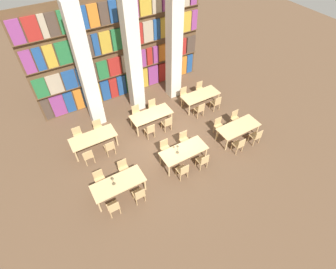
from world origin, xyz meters
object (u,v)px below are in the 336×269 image
desk_lamp_1 (177,148)px  chair_2 (139,195)px  chair_4 (183,171)px  chair_22 (216,103)px  reading_table_0 (118,184)px  chair_11 (235,118)px  chair_18 (167,123)px  chair_21 (184,95)px  desk_lamp_0 (113,180)px  pillar_left (86,71)px  chair_14 (110,147)px  pillar_right (174,45)px  reading_table_4 (151,115)px  chair_10 (256,136)px  chair_9 (219,125)px  chair_17 (137,113)px  chair_23 (200,89)px  chair_6 (203,161)px  reading_table_3 (93,138)px  chair_5 (165,148)px  reading_table_2 (238,128)px  chair_1 (100,179)px  reading_table_5 (201,96)px  chair_7 (184,139)px  chair_8 (239,145)px  pillar_center (133,57)px  chair_0 (114,207)px  chair_12 (88,156)px  chair_20 (200,109)px  chair_13 (78,135)px  chair_16 (150,130)px  chair_19 (153,107)px  chair_15 (98,128)px

desk_lamp_1 → chair_2: bearing=-159.0°
chair_4 → chair_22: size_ratio=1.00×
reading_table_0 → chair_11: size_ratio=2.37×
chair_18 → chair_21: bearing=37.1°
desk_lamp_0 → pillar_left: bearing=78.7°
chair_14 → reading_table_0: bearing=-102.2°
pillar_right → reading_table_4: 3.71m
chair_10 → chair_18: size_ratio=1.00×
chair_9 → chair_21: (-0.10, 2.93, 0.00)m
chair_17 → chair_23: 4.02m
chair_6 → chair_18: bearing=92.8°
desk_lamp_0 → chair_10: size_ratio=0.45×
chair_10 → reading_table_3: chair_10 is taller
chair_5 → reading_table_2: chair_5 is taller
chair_1 → reading_table_4: bearing=-148.4°
chair_4 → reading_table_5: (3.43, 3.57, 0.18)m
chair_7 → chair_8: size_ratio=1.00×
pillar_center → chair_7: (0.58, -3.77, -2.53)m
chair_0 → chair_12: same height
chair_1 → chair_21: bearing=-153.9°
chair_2 → chair_21: size_ratio=1.00×
pillar_center → reading_table_2: (3.10, -4.58, -2.35)m
chair_20 → chair_7: bearing=-143.3°
reading_table_0 → chair_8: chair_8 is taller
desk_lamp_1 → chair_20: 3.43m
chair_8 → chair_14: (-5.11, 2.85, 0.00)m
desk_lamp_0 → chair_22: size_ratio=0.45×
pillar_center → chair_13: 4.49m
reading_table_3 → reading_table_4: (3.02, 0.04, 0.00)m
pillar_center → chair_16: pillar_center is taller
chair_18 → chair_20: 1.99m
desk_lamp_0 → reading_table_2: desk_lamp_0 is taller
pillar_center → chair_19: size_ratio=6.84×
reading_table_3 → chair_12: 0.91m
chair_14 → chair_22: size_ratio=1.00×
chair_1 → chair_4: (3.13, -1.36, 0.00)m
chair_23 → reading_table_0: bearing=29.3°
chair_23 → chair_11: bearing=91.5°
reading_table_0 → chair_13: (-0.53, 3.59, -0.18)m
reading_table_2 → reading_table_3: size_ratio=1.00×
chair_15 → chair_22: bearing=167.2°
chair_19 → chair_21: bearing=-178.8°
chair_13 → chair_18: same height
chair_18 → pillar_right: bearing=52.9°
chair_12 → pillar_left: bearing=62.4°
desk_lamp_0 → desk_lamp_1: 2.95m
chair_21 → reading_table_2: bearing=100.3°
chair_16 → chair_23: bearing=20.5°
chair_6 → chair_23: (2.93, 4.30, 0.00)m
pillar_right → chair_5: (-2.72, -3.77, -2.53)m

